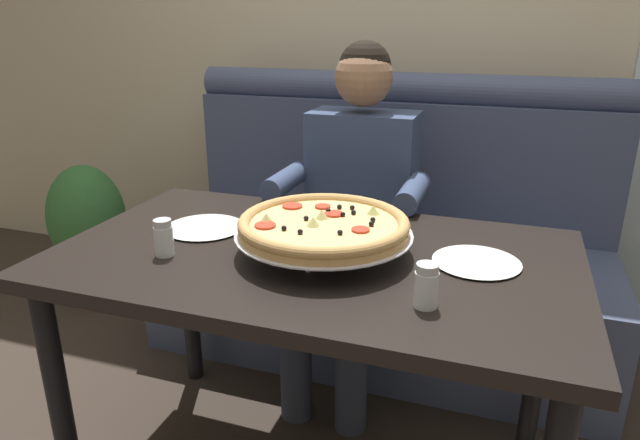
{
  "coord_description": "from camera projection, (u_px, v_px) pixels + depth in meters",
  "views": [
    {
      "loc": [
        0.47,
        -1.31,
        1.34
      ],
      "look_at": [
        0.01,
        0.03,
        0.83
      ],
      "focal_mm": 31.67,
      "sensor_mm": 36.0,
      "label": 1
    }
  ],
  "objects": [
    {
      "name": "back_wall_with_window",
      "position": [
        419.0,
        6.0,
        2.58
      ],
      "size": [
        6.0,
        0.12,
        2.8
      ],
      "primitive_type": "cube",
      "color": "beige",
      "rests_on": "ground_plane"
    },
    {
      "name": "booth_bench",
      "position": [
        382.0,
        253.0,
        2.41
      ],
      "size": [
        1.84,
        0.78,
        1.13
      ],
      "color": "#424C6B",
      "rests_on": "ground_plane"
    },
    {
      "name": "dining_table",
      "position": [
        314.0,
        282.0,
        1.54
      ],
      "size": [
        1.38,
        0.81,
        0.75
      ],
      "color": "black",
      "rests_on": "ground_plane"
    },
    {
      "name": "diner_main",
      "position": [
        355.0,
        200.0,
        2.08
      ],
      "size": [
        0.54,
        0.64,
        1.27
      ],
      "color": "#2D3342",
      "rests_on": "ground_plane"
    },
    {
      "name": "pizza",
      "position": [
        324.0,
        226.0,
        1.48
      ],
      "size": [
        0.47,
        0.47,
        0.11
      ],
      "color": "silver",
      "rests_on": "dining_table"
    },
    {
      "name": "shaker_pepper_flakes",
      "position": [
        164.0,
        240.0,
        1.48
      ],
      "size": [
        0.05,
        0.05,
        0.1
      ],
      "color": "white",
      "rests_on": "dining_table"
    },
    {
      "name": "shaker_oregano",
      "position": [
        426.0,
        289.0,
        1.21
      ],
      "size": [
        0.05,
        0.05,
        0.1
      ],
      "color": "white",
      "rests_on": "dining_table"
    },
    {
      "name": "plate_near_left",
      "position": [
        477.0,
        260.0,
        1.44
      ],
      "size": [
        0.22,
        0.22,
        0.02
      ],
      "color": "white",
      "rests_on": "dining_table"
    },
    {
      "name": "plate_near_right",
      "position": [
        205.0,
        225.0,
        1.68
      ],
      "size": [
        0.23,
        0.23,
        0.02
      ],
      "color": "white",
      "rests_on": "dining_table"
    },
    {
      "name": "potted_plant",
      "position": [
        88.0,
        228.0,
        2.72
      ],
      "size": [
        0.36,
        0.36,
        0.7
      ],
      "color": "brown",
      "rests_on": "ground_plane"
    }
  ]
}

